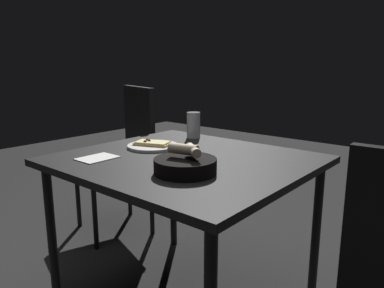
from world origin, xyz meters
name	(u,v)px	position (x,y,z in m)	size (l,w,h in m)	color
dining_table	(185,171)	(0.00, 0.00, 0.65)	(0.92, 1.02, 0.72)	black
pizza_plate	(153,145)	(-0.04, -0.25, 0.73)	(0.24, 0.24, 0.04)	white
bread_basket	(185,164)	(0.17, 0.15, 0.75)	(0.23, 0.23, 0.11)	black
beer_glass	(193,127)	(-0.36, -0.25, 0.78)	(0.07, 0.07, 0.14)	silver
napkin	(97,158)	(0.26, -0.28, 0.72)	(0.16, 0.12, 0.00)	white
chair_near	(125,152)	(-0.37, -0.86, 0.54)	(0.55, 0.55, 0.97)	#2D2D2D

